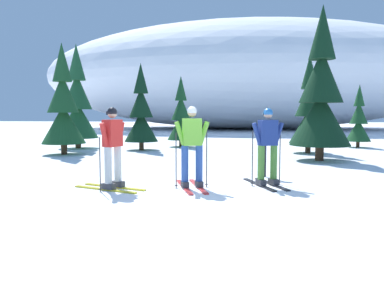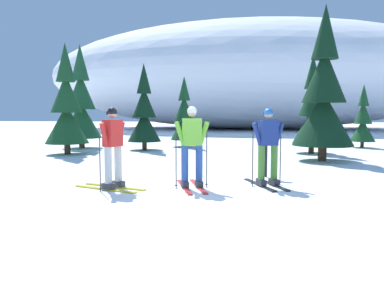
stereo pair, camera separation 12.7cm
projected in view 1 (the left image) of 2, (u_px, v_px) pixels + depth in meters
The scene contains 13 objects.
ground_plane at pixel (199, 191), 8.07m from camera, with size 120.00×120.00×0.00m, color white.
skier_lime_jacket at pixel (192, 146), 8.33m from camera, with size 0.88×1.71×1.75m.
skier_red_jacket at pixel (112, 147), 8.20m from camera, with size 1.64×0.97×1.73m.
skier_navy_jacket at pixel (268, 146), 8.59m from camera, with size 0.94×1.61×1.72m.
pine_tree_far_left at pixel (77, 105), 17.58m from camera, with size 1.81×1.81×4.69m.
pine_tree_left at pixel (63, 108), 14.99m from camera, with size 1.65×1.65×4.29m.
pine_tree_center_left at pixel (141, 114), 16.78m from camera, with size 1.44×1.44×3.73m.
pine_tree_center at pixel (181, 117), 18.43m from camera, with size 1.29×1.29×3.34m.
pine_tree_center_right at pixel (321, 96), 13.03m from camera, with size 2.00×2.00×5.18m.
pine_tree_right at pixel (309, 112), 15.51m from camera, with size 1.51×1.51×3.91m.
pine_tree_far_right at pixel (359, 121), 18.07m from camera, with size 1.13×1.13×2.92m.
snow_ridge_background at pixel (249, 77), 38.63m from camera, with size 40.67×21.70×10.36m, color white.
trail_marker_post at pixel (265, 148), 9.83m from camera, with size 0.28×0.07×1.30m.
Camera 1 is at (0.72, -7.93, 1.62)m, focal length 36.52 mm.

